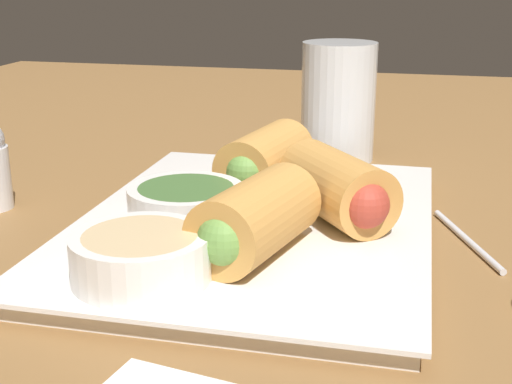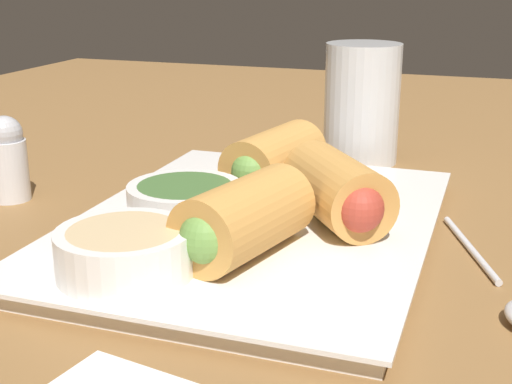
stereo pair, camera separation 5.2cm
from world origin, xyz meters
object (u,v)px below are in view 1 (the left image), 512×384
Objects in this scene: serving_plate at (256,227)px; drinking_glass at (338,102)px; dipping_bowl_near at (186,204)px; dipping_bowl_far at (141,255)px.

drinking_glass is (23.96, -3.12, 5.31)cm from serving_plate.
dipping_bowl_near and dipping_bowl_far have the same top height.
drinking_glass reaches higher than serving_plate.
drinking_glass is at bearing -7.41° from serving_plate.
serving_plate is 4.05× the size of dipping_bowl_far.
drinking_glass is (36.16, -7.33, 3.00)cm from dipping_bowl_far.
dipping_bowl_near is 27.80cm from drinking_glass.
dipping_bowl_near is at bearing 2.20° from dipping_bowl_far.
dipping_bowl_far is at bearing 168.54° from drinking_glass.
dipping_bowl_far is at bearing -177.80° from dipping_bowl_near.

